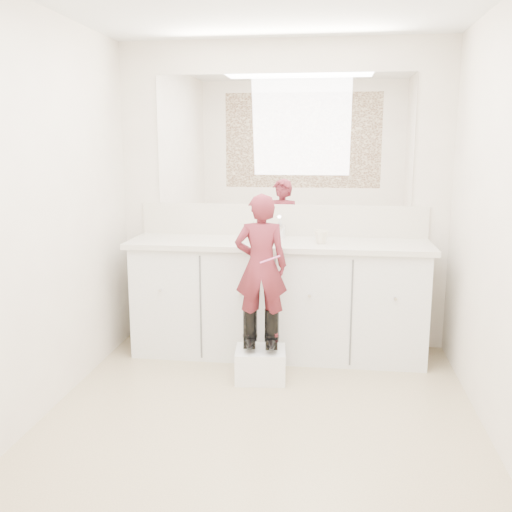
# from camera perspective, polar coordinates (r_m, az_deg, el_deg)

# --- Properties ---
(floor) EXTENTS (3.00, 3.00, 0.00)m
(floor) POSITION_cam_1_polar(r_m,az_deg,el_deg) (3.45, 0.19, -16.79)
(floor) COLOR #968262
(floor) RESTS_ON ground
(wall_back) EXTENTS (2.60, 0.00, 2.60)m
(wall_back) POSITION_cam_1_polar(r_m,az_deg,el_deg) (4.55, 2.64, 5.94)
(wall_back) COLOR beige
(wall_back) RESTS_ON floor
(wall_front) EXTENTS (2.60, 0.00, 2.60)m
(wall_front) POSITION_cam_1_polar(r_m,az_deg,el_deg) (1.62, -6.63, -3.79)
(wall_front) COLOR beige
(wall_front) RESTS_ON floor
(wall_left) EXTENTS (0.00, 3.00, 3.00)m
(wall_left) POSITION_cam_1_polar(r_m,az_deg,el_deg) (3.48, -21.56, 3.54)
(wall_left) COLOR beige
(wall_left) RESTS_ON floor
(wall_right) EXTENTS (0.00, 3.00, 3.00)m
(wall_right) POSITION_cam_1_polar(r_m,az_deg,el_deg) (3.18, 24.16, 2.68)
(wall_right) COLOR beige
(wall_right) RESTS_ON floor
(vanity_cabinet) EXTENTS (2.20, 0.55, 0.85)m
(vanity_cabinet) POSITION_cam_1_polar(r_m,az_deg,el_deg) (4.42, 2.24, -4.44)
(vanity_cabinet) COLOR silver
(vanity_cabinet) RESTS_ON floor
(countertop) EXTENTS (2.28, 0.58, 0.04)m
(countertop) POSITION_cam_1_polar(r_m,az_deg,el_deg) (4.31, 2.27, 1.22)
(countertop) COLOR beige
(countertop) RESTS_ON vanity_cabinet
(backsplash) EXTENTS (2.28, 0.03, 0.25)m
(backsplash) POSITION_cam_1_polar(r_m,az_deg,el_deg) (4.56, 2.60, 3.61)
(backsplash) COLOR beige
(backsplash) RESTS_ON countertop
(mirror) EXTENTS (2.00, 0.02, 1.00)m
(mirror) POSITION_cam_1_polar(r_m,az_deg,el_deg) (4.52, 2.68, 11.48)
(mirror) COLOR white
(mirror) RESTS_ON wall_back
(dot_panel) EXTENTS (2.00, 0.01, 1.20)m
(dot_panel) POSITION_cam_1_polar(r_m,az_deg,el_deg) (1.58, -6.92, 12.31)
(dot_panel) COLOR #472819
(dot_panel) RESTS_ON wall_front
(faucet) EXTENTS (0.08, 0.08, 0.10)m
(faucet) POSITION_cam_1_polar(r_m,az_deg,el_deg) (4.46, 2.47, 2.47)
(faucet) COLOR silver
(faucet) RESTS_ON countertop
(cup) EXTENTS (0.12, 0.12, 0.10)m
(cup) POSITION_cam_1_polar(r_m,az_deg,el_deg) (4.24, 6.53, 1.91)
(cup) COLOR beige
(cup) RESTS_ON countertop
(soap_bottle) EXTENTS (0.11, 0.12, 0.20)m
(soap_bottle) POSITION_cam_1_polar(r_m,az_deg,el_deg) (4.37, 0.36, 2.97)
(soap_bottle) COLOR beige
(soap_bottle) RESTS_ON countertop
(step_stool) EXTENTS (0.37, 0.32, 0.22)m
(step_stool) POSITION_cam_1_polar(r_m,az_deg,el_deg) (4.03, 0.45, -10.78)
(step_stool) COLOR white
(step_stool) RESTS_ON floor
(boot_left) EXTENTS (0.12, 0.20, 0.28)m
(boot_left) POSITION_cam_1_polar(r_m,az_deg,el_deg) (3.97, -0.59, -7.25)
(boot_left) COLOR black
(boot_left) RESTS_ON step_stool
(boot_right) EXTENTS (0.12, 0.20, 0.28)m
(boot_right) POSITION_cam_1_polar(r_m,az_deg,el_deg) (3.95, 1.58, -7.34)
(boot_right) COLOR black
(boot_right) RESTS_ON step_stool
(toddler) EXTENTS (0.38, 0.27, 0.98)m
(toddler) POSITION_cam_1_polar(r_m,az_deg,el_deg) (3.84, 0.50, -0.98)
(toddler) COLOR #9C3038
(toddler) RESTS_ON step_stool
(toothbrush) EXTENTS (0.14, 0.03, 0.06)m
(toothbrush) POSITION_cam_1_polar(r_m,az_deg,el_deg) (3.74, 1.42, -0.34)
(toothbrush) COLOR #E5599D
(toothbrush) RESTS_ON toddler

